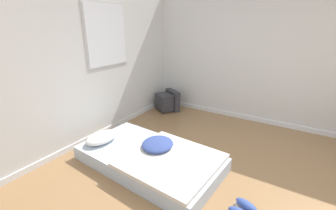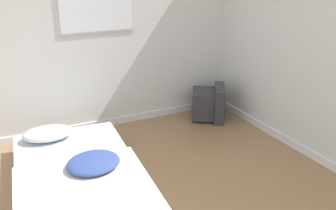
% 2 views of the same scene
% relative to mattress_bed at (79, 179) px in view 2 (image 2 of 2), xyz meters
% --- Properties ---
extents(wall_back, '(7.42, 0.08, 2.60)m').
position_rel_mattress_bed_xyz_m(wall_back, '(-0.09, 1.34, 1.16)').
color(wall_back, silver).
rests_on(wall_back, ground_plane).
extents(mattress_bed, '(1.25, 2.09, 0.34)m').
position_rel_mattress_bed_xyz_m(mattress_bed, '(0.00, 0.00, 0.00)').
color(mattress_bed, silver).
rests_on(mattress_bed, ground_plane).
extents(crt_tv, '(0.60, 0.61, 0.45)m').
position_rel_mattress_bed_xyz_m(crt_tv, '(2.00, 0.94, 0.09)').
color(crt_tv, '#333338').
rests_on(crt_tv, ground_plane).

